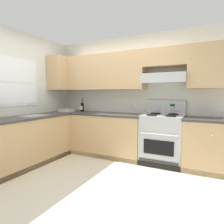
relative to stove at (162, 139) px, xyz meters
name	(u,v)px	position (x,y,z in m)	size (l,w,h in m)	color
ground_plane	(81,179)	(-0.98, -1.25, -0.48)	(7.04, 7.04, 0.00)	beige
wall_back	(138,87)	(-0.58, 0.27, 1.00)	(4.68, 0.57, 2.55)	silver
wall_left	(21,93)	(-2.57, -1.03, 0.87)	(0.47, 4.00, 2.55)	silver
counter_back_run	(118,136)	(-0.91, -0.01, -0.03)	(3.60, 0.65, 0.91)	tan
counter_left_run	(25,141)	(-2.22, -1.25, -0.02)	(0.63, 1.91, 1.13)	tan
stove	(162,139)	(0.00, 0.00, 0.00)	(0.76, 0.62, 1.20)	#B7BABC
wine_bottle	(82,106)	(-1.90, 0.11, 0.55)	(0.08, 0.08, 0.31)	black
bowl	(67,111)	(-2.22, -0.09, 0.45)	(0.29, 0.25, 0.06)	beige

